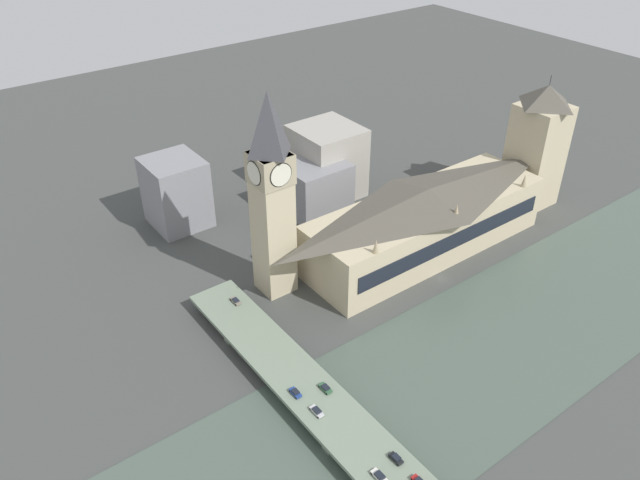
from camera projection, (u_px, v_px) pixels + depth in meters
The scene contains 15 objects.
ground_plane at pixel (441, 279), 223.63m from camera, with size 600.00×600.00×0.00m, color #424442.
river_water at pixel (520, 330), 200.35m from camera, with size 57.35×360.00×0.30m, color #47564C.
parliament_hall at pixel (426, 220), 232.23m from camera, with size 29.72×97.78×26.22m.
clock_tower at pixel (271, 193), 198.55m from camera, with size 12.32×12.32×71.71m.
victoria_tower at pixel (537, 146), 256.12m from camera, with size 18.30×18.30×55.73m.
road_bridge at pixel (346, 430), 162.35m from camera, with size 146.70×15.85×4.99m.
car_northbound_lead at pixel (317, 411), 165.48m from camera, with size 4.51×1.79×1.35m.
car_northbound_tail at pixel (236, 301), 204.21m from camera, with size 4.48×1.83×1.26m.
car_southbound_lead at pixel (325, 388), 172.31m from camera, with size 4.29×1.90×1.31m.
car_southbound_mid at pixel (295, 393), 170.87m from camera, with size 4.04×1.77×1.42m.
car_southbound_tail at pixel (396, 458), 153.02m from camera, with size 3.95×1.75×1.46m.
car_southbound_extra at pixel (380, 476), 148.82m from camera, with size 4.70×1.93×1.34m.
city_block_west at pixel (316, 188), 257.64m from camera, with size 21.00×25.04×21.66m.
city_block_center at pixel (176, 192), 247.79m from camera, with size 22.48×21.15×28.11m.
city_block_east at pixel (327, 161), 268.08m from camera, with size 26.47×26.00×30.82m.
Camera 1 is at (-117.41, 141.92, 134.84)m, focal length 35.00 mm.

